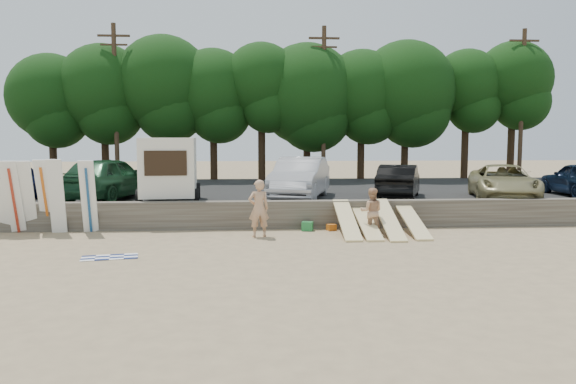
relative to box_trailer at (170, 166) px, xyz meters
name	(u,v)px	position (x,y,z in m)	size (l,w,h in m)	color
ground	(327,243)	(5.52, -5.35, -2.13)	(120.00, 120.00, 0.00)	tan
seawall	(315,214)	(5.52, -2.35, -1.63)	(44.00, 0.50, 1.00)	#6B6356
parking_lot	(298,197)	(5.52, 5.15, -1.78)	(44.00, 14.50, 0.70)	#282828
treeline	(278,90)	(4.93, 12.20, 4.04)	(33.10, 6.24, 8.69)	#382616
utility_poles	(324,100)	(7.52, 10.65, 3.30)	(25.80, 0.26, 9.00)	#473321
box_trailer	(170,166)	(0.00, 0.00, 0.00)	(2.53, 4.16, 2.56)	white
car_0	(4,183)	(-6.65, 0.67, -0.67)	(1.80, 4.47, 1.52)	#141A47
car_1	(108,178)	(-2.71, 1.17, -0.54)	(2.11, 5.25, 1.79)	#163E23
car_2	(300,178)	(5.27, 1.12, -0.56)	(1.84, 5.28, 1.74)	#B2B2B8
car_3	(399,181)	(9.47, 1.00, -0.72)	(1.51, 4.34, 1.43)	black
car_4	(503,182)	(13.67, 0.16, -0.71)	(2.40, 5.20, 1.45)	#958C5F
surfboard_upright_2	(14,197)	(-4.82, -2.93, -0.88)	(0.50, 0.06, 2.60)	white
surfboard_upright_3	(27,197)	(-4.44, -2.83, -0.88)	(0.50, 0.06, 2.60)	white
surfboard_upright_4	(45,196)	(-3.86, -2.71, -0.87)	(0.50, 0.06, 2.60)	white
surfboard_upright_5	(57,197)	(-3.39, -2.97, -0.85)	(0.50, 0.06, 2.60)	white
surfboard_upright_6	(88,197)	(-2.34, -2.94, -0.88)	(0.50, 0.06, 2.60)	white
surfboard_low_0	(347,219)	(6.41, -3.81, -1.61)	(0.56, 3.00, 0.07)	beige
surfboard_low_1	(366,222)	(7.09, -3.78, -1.71)	(0.56, 3.00, 0.07)	beige
surfboard_low_2	(388,219)	(7.80, -3.98, -1.60)	(0.56, 3.00, 0.07)	beige
surfboard_low_3	(412,220)	(8.68, -3.76, -1.68)	(0.56, 3.00, 0.07)	beige
beachgoer_a	(259,208)	(3.44, -4.05, -1.18)	(0.69, 0.45, 1.90)	tan
beachgoer_b	(371,211)	(7.23, -3.92, -1.34)	(0.77, 0.60, 1.59)	tan
cooler	(307,226)	(5.17, -2.95, -1.97)	(0.38, 0.30, 0.32)	#227F3A
gear_bag	(331,227)	(6.02, -2.95, -2.02)	(0.30, 0.25, 0.22)	#C66217
beach_towel	(110,257)	(-0.70, -6.95, -2.13)	(1.50, 1.50, 0.00)	white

